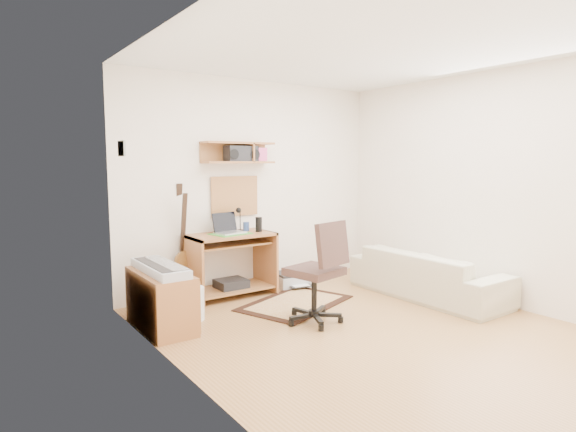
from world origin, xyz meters
TOP-DOWN VIEW (x-y plane):
  - floor at (0.00, 0.00)m, footprint 3.60×4.00m
  - ceiling at (0.00, 0.00)m, footprint 3.60×4.00m
  - back_wall at (0.00, 2.00)m, footprint 3.60×0.01m
  - left_wall at (-1.80, 0.00)m, footprint 0.01×4.00m
  - right_wall at (1.80, 0.00)m, footprint 0.01×4.00m
  - wall_shelf at (-0.30, 1.88)m, footprint 0.90×0.25m
  - cork_board at (-0.30, 1.98)m, footprint 0.64×0.03m
  - wall_photo at (-1.79, 1.50)m, footprint 0.02×0.20m
  - desk at (-0.50, 1.73)m, footprint 1.00×0.55m
  - laptop at (-0.51, 1.71)m, footprint 0.38×0.38m
  - speaker at (-0.14, 1.68)m, footprint 0.08×0.08m
  - desk_lamp at (-0.29, 1.87)m, footprint 0.10×0.10m
  - pencil_cup at (-0.23, 1.83)m, footprint 0.07×0.07m
  - boombox at (-0.27, 1.87)m, footprint 0.39×0.18m
  - rug at (-0.07, 1.03)m, footprint 1.44×1.20m
  - task_chair at (-0.27, 0.43)m, footprint 0.63×0.63m
  - cabinet at (-1.58, 1.14)m, footprint 0.40×0.90m
  - music_keyboard at (-1.58, 1.14)m, footprint 0.28×0.89m
  - guitar at (-1.01, 1.86)m, footprint 0.37×0.24m
  - waste_basket at (-1.25, 1.20)m, footprint 0.32×0.32m
  - printer at (0.36, 1.66)m, footprint 0.50×0.42m
  - sofa at (1.38, 0.36)m, footprint 0.55×1.88m

SIDE VIEW (x-z plane):
  - floor at x=0.00m, z-range -0.01..0.00m
  - rug at x=-0.07m, z-range 0.00..0.02m
  - printer at x=0.36m, z-range 0.00..0.17m
  - waste_basket at x=-1.25m, z-range 0.00..0.33m
  - cabinet at x=-1.58m, z-range 0.00..0.55m
  - sofa at x=1.38m, z-range 0.00..0.74m
  - desk at x=-0.50m, z-range 0.00..0.75m
  - task_chair at x=-0.27m, z-range 0.00..1.04m
  - music_keyboard at x=-1.58m, z-range 0.55..0.63m
  - guitar at x=-1.01m, z-range 0.00..1.35m
  - pencil_cup at x=-0.23m, z-range 0.75..0.86m
  - speaker at x=-0.14m, z-range 0.75..0.93m
  - laptop at x=-0.51m, z-range 0.75..1.00m
  - desk_lamp at x=-0.29m, z-range 0.75..1.04m
  - cork_board at x=-0.30m, z-range 0.92..1.42m
  - back_wall at x=0.00m, z-range 0.00..2.60m
  - left_wall at x=-1.80m, z-range 0.00..2.60m
  - right_wall at x=1.80m, z-range 0.00..2.60m
  - boombox at x=-0.27m, z-range 1.58..1.78m
  - wall_shelf at x=-0.30m, z-range 1.57..1.83m
  - wall_photo at x=-1.79m, z-range 1.65..1.79m
  - ceiling at x=0.00m, z-range 2.60..2.61m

